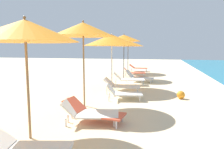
# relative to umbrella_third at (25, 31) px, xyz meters

# --- Properties ---
(umbrella_third) EXTENTS (2.07, 2.07, 2.43)m
(umbrella_third) POSITION_rel_umbrella_third_xyz_m (0.00, 0.00, 0.00)
(umbrella_third) COLOR olive
(umbrella_third) RESTS_ON ground
(lounger_third_shoreside) EXTENTS (1.46, 0.96, 0.56)m
(lounger_third_shoreside) POSITION_rel_umbrella_third_xyz_m (0.86, 1.15, -1.88)
(lounger_third_shoreside) COLOR white
(lounger_third_shoreside) RESTS_ON ground
(umbrella_fourth) EXTENTS (1.90, 1.90, 2.67)m
(umbrella_fourth) POSITION_rel_umbrella_third_xyz_m (0.19, 2.50, 0.25)
(umbrella_fourth) COLOR olive
(umbrella_fourth) RESTS_ON ground
(lounger_fourth_shoreside) EXTENTS (1.36, 0.83, 0.57)m
(lounger_fourth_shoreside) POSITION_rel_umbrella_third_xyz_m (1.23, 3.61, -1.88)
(lounger_fourth_shoreside) COLOR white
(lounger_fourth_shoreside) RESTS_ON ground
(lounger_fourth_inland) EXTENTS (1.55, 0.72, 0.55)m
(lounger_fourth_inland) POSITION_rel_umbrella_third_xyz_m (0.94, 1.20, -1.89)
(lounger_fourth_inland) COLOR #D8593F
(lounger_fourth_inland) RESTS_ON ground
(umbrella_fifth) EXTENTS (2.53, 2.53, 2.51)m
(umbrella_fifth) POSITION_rel_umbrella_third_xyz_m (0.34, 5.53, 0.05)
(umbrella_fifth) COLOR silver
(umbrella_fifth) RESTS_ON ground
(lounger_fifth_shoreside) EXTENTS (1.67, 0.97, 0.66)m
(lounger_fifth_shoreside) POSITION_rel_umbrella_third_xyz_m (0.91, 6.65, -1.82)
(lounger_fifth_shoreside) COLOR white
(lounger_fifth_shoreside) RESTS_ON ground
(lounger_fifth_inland) EXTENTS (1.53, 0.84, 0.63)m
(lounger_fifth_inland) POSITION_rel_umbrella_third_xyz_m (0.97, 4.62, -1.81)
(lounger_fifth_inland) COLOR white
(lounger_fifth_inland) RESTS_ON ground
(umbrella_sixth) EXTENTS (2.00, 2.00, 2.72)m
(umbrella_sixth) POSITION_rel_umbrella_third_xyz_m (0.29, 8.81, 0.31)
(umbrella_sixth) COLOR #4C4C51
(umbrella_sixth) RESTS_ON ground
(lounger_sixth_shoreside) EXTENTS (1.49, 0.87, 0.60)m
(lounger_sixth_shoreside) POSITION_rel_umbrella_third_xyz_m (0.76, 9.94, -1.85)
(lounger_sixth_shoreside) COLOR #D8593F
(lounger_sixth_shoreside) RESTS_ON ground
(lounger_sixth_inland) EXTENTS (1.58, 0.81, 0.64)m
(lounger_sixth_inland) POSITION_rel_umbrella_third_xyz_m (1.32, 7.79, -1.87)
(lounger_sixth_inland) COLOR white
(lounger_sixth_inland) RESTS_ON ground
(umbrella_farthest) EXTENTS (2.36, 2.36, 2.51)m
(umbrella_farthest) POSITION_rel_umbrella_third_xyz_m (0.03, 11.92, 0.08)
(umbrella_farthest) COLOR #4C4C51
(umbrella_farthest) RESTS_ON ground
(lounger_farthest_shoreside) EXTENTS (1.46, 0.64, 0.57)m
(lounger_farthest_shoreside) POSITION_rel_umbrella_third_xyz_m (0.66, 13.19, -1.84)
(lounger_farthest_shoreside) COLOR #D8593F
(lounger_farthest_shoreside) RESTS_ON ground
(beach_ball) EXTENTS (0.29, 0.29, 0.29)m
(beach_ball) POSITION_rel_umbrella_third_xyz_m (3.26, 4.24, -2.00)
(beach_ball) COLOR orange
(beach_ball) RESTS_ON ground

